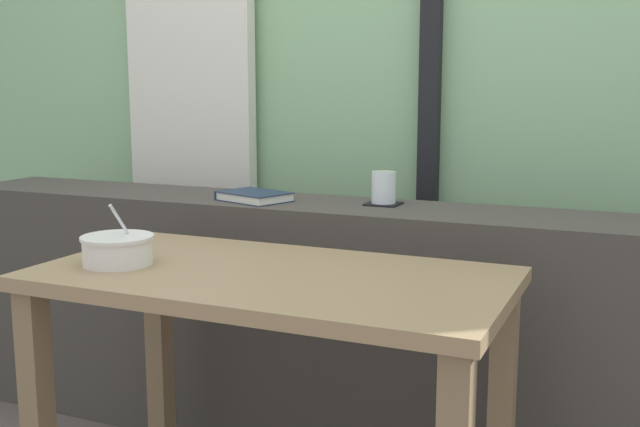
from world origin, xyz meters
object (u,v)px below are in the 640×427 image
juice_glass (384,189)px  soup_bowl (118,250)px  closed_book (254,196)px  coaster_square (383,204)px  breakfast_table (272,323)px

juice_glass → soup_bowl: 0.85m
closed_book → soup_bowl: (-0.04, -0.63, -0.05)m
juice_glass → coaster_square: bearing=0.0°
juice_glass → soup_bowl: size_ratio=0.55×
coaster_square → soup_bowl: soup_bowl is taller
coaster_square → soup_bowl: bearing=-121.3°
juice_glass → closed_book: juice_glass is taller
juice_glass → soup_bowl: bearing=-121.3°
breakfast_table → coaster_square: coaster_square is taller
closed_book → breakfast_table: bearing=-57.9°
coaster_square → juice_glass: 0.05m
juice_glass → closed_book: (-0.40, -0.09, -0.03)m
coaster_square → closed_book: 0.41m
breakfast_table → coaster_square: bearing=84.6°
juice_glass → breakfast_table: bearing=-95.4°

